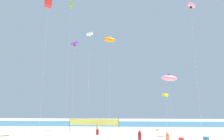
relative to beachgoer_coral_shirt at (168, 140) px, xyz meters
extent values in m
cube|color=teal|center=(-6.16, 33.09, -0.84)|extent=(120.00, 20.00, 0.01)
cylinder|color=#EA7260|center=(0.00, 0.00, 0.17)|extent=(0.36, 0.36, 0.60)
sphere|color=tan|center=(0.00, 0.00, 0.60)|extent=(0.27, 0.27, 0.27)
cylinder|color=maroon|center=(-2.49, 1.52, 0.18)|extent=(0.36, 0.36, 0.60)
sphere|color=#997051|center=(-2.49, 1.52, 0.61)|extent=(0.27, 0.27, 0.27)
cube|color=maroon|center=(-8.01, 9.86, -0.46)|extent=(0.37, 0.22, 0.78)
cylinder|color=#99B28C|center=(-8.01, 9.86, 0.26)|extent=(0.39, 0.39, 0.64)
sphere|color=tan|center=(-8.01, 9.86, 0.72)|extent=(0.29, 0.29, 0.29)
cylinder|color=#4C4C51|center=(-12.62, 11.43, 0.36)|extent=(0.08, 0.08, 2.40)
cylinder|color=#4C4C51|center=(-4.91, 10.33, 0.36)|extent=(0.08, 0.08, 2.40)
cube|color=#EAE566|center=(-8.77, 10.88, 0.88)|extent=(7.72, 1.13, 0.90)
cylinder|color=silver|center=(-12.96, 13.86, 6.85)|extent=(0.01, 0.01, 15.40)
cylinder|color=purple|center=(-12.96, 13.86, 14.55)|extent=(1.72, 1.65, 0.50)
sphere|color=black|center=(-12.96, 13.86, 14.20)|extent=(0.30, 0.30, 0.30)
cylinder|color=silver|center=(3.58, 17.75, 2.28)|extent=(0.01, 0.01, 6.25)
cylinder|color=yellow|center=(3.58, 17.75, 5.41)|extent=(1.44, 1.93, 0.60)
sphere|color=green|center=(3.58, 17.75, 5.01)|extent=(0.36, 0.36, 0.36)
cylinder|color=silver|center=(-15.40, 6.85, 9.00)|extent=(0.01, 0.01, 19.68)
cube|color=red|center=(-15.40, 6.85, 18.84)|extent=(1.32, 1.32, 1.55)
cylinder|color=silver|center=(5.95, 7.71, 8.56)|extent=(0.01, 0.01, 18.81)
cylinder|color=pink|center=(5.95, 7.71, 17.96)|extent=(1.54, 1.28, 0.58)
sphere|color=black|center=(5.95, 7.71, 17.57)|extent=(0.35, 0.35, 0.35)
cylinder|color=silver|center=(-12.98, 10.32, 9.76)|extent=(0.01, 0.01, 21.21)
cone|color=#8CD833|center=(-12.98, 10.32, 20.36)|extent=(1.09, 1.45, 1.58)
cylinder|color=silver|center=(-6.83, 16.88, 7.68)|extent=(0.01, 0.01, 17.06)
ellipsoid|color=orange|center=(-6.83, 16.88, 16.21)|extent=(2.68, 1.00, 1.25)
cube|color=yellow|center=(-6.83, 16.88, 16.59)|extent=(0.51, 0.06, 0.63)
cylinder|color=silver|center=(-10.97, 17.66, 8.51)|extent=(0.01, 0.01, 18.70)
cylinder|color=white|center=(-10.97, 17.66, 17.86)|extent=(1.38, 1.04, 0.59)
sphere|color=white|center=(-10.97, 17.66, 17.46)|extent=(0.36, 0.36, 0.36)
cylinder|color=silver|center=(3.87, 15.23, 3.67)|extent=(0.01, 0.01, 9.03)
ellipsoid|color=pink|center=(3.87, 15.23, 8.19)|extent=(3.00, 1.43, 1.28)
cube|color=purple|center=(3.87, 15.23, 8.61)|extent=(0.56, 0.06, 0.70)
camera|label=1|loc=(-3.91, -19.43, 2.80)|focal=31.27mm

